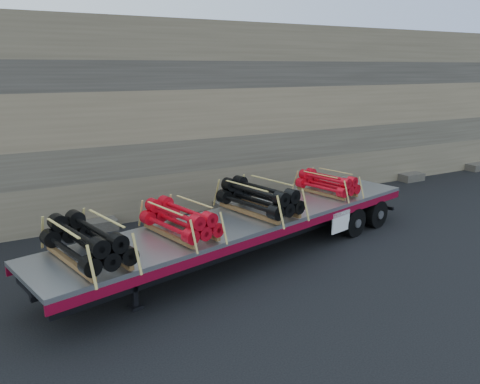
{
  "coord_description": "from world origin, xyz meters",
  "views": [
    {
      "loc": [
        -5.98,
        -10.81,
        5.39
      ],
      "look_at": [
        0.87,
        1.76,
        1.54
      ],
      "focal_mm": 35.0,
      "sensor_mm": 36.0,
      "label": 1
    }
  ],
  "objects": [
    {
      "name": "ground",
      "position": [
        0.0,
        0.0,
        0.0
      ],
      "size": [
        120.0,
        120.0,
        0.0
      ],
      "primitive_type": "plane",
      "color": "black",
      "rests_on": "ground"
    },
    {
      "name": "rock_wall",
      "position": [
        0.0,
        6.5,
        3.5
      ],
      "size": [
        44.0,
        3.0,
        7.0
      ],
      "primitive_type": "cube",
      "color": "#7A6B54",
      "rests_on": "ground"
    },
    {
      "name": "trailer",
      "position": [
        0.34,
        0.31,
        0.62
      ],
      "size": [
        12.65,
        5.18,
        1.24
      ],
      "primitive_type": null,
      "rotation": [
        0.0,
        0.0,
        0.23
      ],
      "color": "#A7A9AE",
      "rests_on": "ground"
    },
    {
      "name": "bundle_front",
      "position": [
        -4.34,
        -0.79,
        1.67
      ],
      "size": [
        1.71,
        2.6,
        0.85
      ],
      "primitive_type": null,
      "rotation": [
        0.0,
        0.0,
        0.23
      ],
      "color": "black",
      "rests_on": "trailer"
    },
    {
      "name": "bundle_midfront",
      "position": [
        -1.94,
        -0.23,
        1.63
      ],
      "size": [
        1.56,
        2.36,
        0.77
      ],
      "primitive_type": null,
      "rotation": [
        0.0,
        0.0,
        0.23
      ],
      "color": "red",
      "rests_on": "trailer"
    },
    {
      "name": "bundle_midrear",
      "position": [
        0.77,
        0.41,
        1.68
      ],
      "size": [
        1.76,
        2.67,
        0.87
      ],
      "primitive_type": null,
      "rotation": [
        0.0,
        0.0,
        0.23
      ],
      "color": "black",
      "rests_on": "trailer"
    },
    {
      "name": "bundle_rear",
      "position": [
        3.88,
        1.14,
        1.59
      ],
      "size": [
        1.41,
        2.14,
        0.7
      ],
      "primitive_type": null,
      "rotation": [
        0.0,
        0.0,
        0.23
      ],
      "color": "red",
      "rests_on": "trailer"
    }
  ]
}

